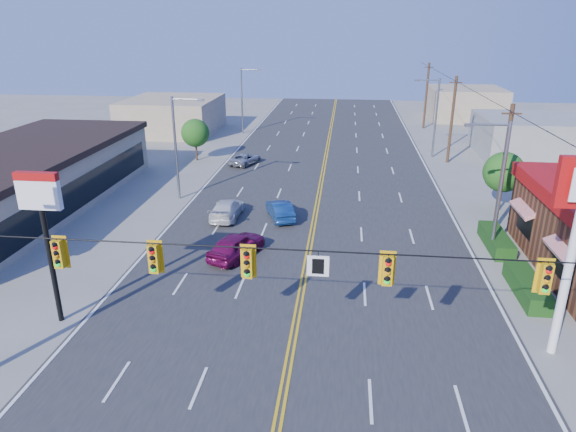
# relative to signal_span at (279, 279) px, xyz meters

# --- Properties ---
(ground) EXTENTS (160.00, 160.00, 0.00)m
(ground) POSITION_rel_signal_span_xyz_m (0.12, 0.00, -4.89)
(ground) COLOR gray
(ground) RESTS_ON ground
(road) EXTENTS (20.00, 120.00, 0.06)m
(road) POSITION_rel_signal_span_xyz_m (0.12, 20.00, -4.86)
(road) COLOR #2D2D30
(road) RESTS_ON ground
(signal_span) EXTENTS (24.32, 0.34, 9.00)m
(signal_span) POSITION_rel_signal_span_xyz_m (0.00, 0.00, 0.00)
(signal_span) COLOR #47301E
(signal_span) RESTS_ON ground
(strip_mall) EXTENTS (10.40, 26.40, 4.40)m
(strip_mall) POSITION_rel_signal_span_xyz_m (-21.88, 18.00, -2.63)
(strip_mall) COLOR tan
(strip_mall) RESTS_ON ground
(pizza_hut_sign) EXTENTS (1.90, 0.30, 6.85)m
(pizza_hut_sign) POSITION_rel_signal_span_xyz_m (-10.88, 4.00, 0.30)
(pizza_hut_sign) COLOR black
(pizza_hut_sign) RESTS_ON ground
(streetlight_se) EXTENTS (2.55, 0.25, 8.00)m
(streetlight_se) POSITION_rel_signal_span_xyz_m (10.91, 14.00, -0.37)
(streetlight_se) COLOR gray
(streetlight_se) RESTS_ON ground
(streetlight_ne) EXTENTS (2.55, 0.25, 8.00)m
(streetlight_ne) POSITION_rel_signal_span_xyz_m (10.91, 38.00, -0.37)
(streetlight_ne) COLOR gray
(streetlight_ne) RESTS_ON ground
(streetlight_sw) EXTENTS (2.55, 0.25, 8.00)m
(streetlight_sw) POSITION_rel_signal_span_xyz_m (-10.67, 22.00, -0.37)
(streetlight_sw) COLOR gray
(streetlight_sw) RESTS_ON ground
(streetlight_nw) EXTENTS (2.55, 0.25, 8.00)m
(streetlight_nw) POSITION_rel_signal_span_xyz_m (-10.67, 48.00, -0.37)
(streetlight_nw) COLOR gray
(streetlight_nw) RESTS_ON ground
(utility_pole_near) EXTENTS (0.28, 0.28, 8.40)m
(utility_pole_near) POSITION_rel_signal_span_xyz_m (12.32, 18.00, -0.69)
(utility_pole_near) COLOR #47301E
(utility_pole_near) RESTS_ON ground
(utility_pole_mid) EXTENTS (0.28, 0.28, 8.40)m
(utility_pole_mid) POSITION_rel_signal_span_xyz_m (12.32, 36.00, -0.69)
(utility_pole_mid) COLOR #47301E
(utility_pole_mid) RESTS_ON ground
(utility_pole_far) EXTENTS (0.28, 0.28, 8.40)m
(utility_pole_far) POSITION_rel_signal_span_xyz_m (12.32, 54.00, -0.69)
(utility_pole_far) COLOR #47301E
(utility_pole_far) RESTS_ON ground
(tree_kfc_rear) EXTENTS (2.94, 2.94, 4.41)m
(tree_kfc_rear) POSITION_rel_signal_span_xyz_m (13.62, 22.00, -1.95)
(tree_kfc_rear) COLOR #47301E
(tree_kfc_rear) RESTS_ON ground
(tree_west) EXTENTS (2.80, 2.80, 4.20)m
(tree_west) POSITION_rel_signal_span_xyz_m (-12.88, 34.00, -2.09)
(tree_west) COLOR #47301E
(tree_west) RESTS_ON ground
(bld_east_mid) EXTENTS (12.00, 10.00, 4.00)m
(bld_east_mid) POSITION_rel_signal_span_xyz_m (22.12, 40.00, -2.89)
(bld_east_mid) COLOR gray
(bld_east_mid) RESTS_ON ground
(bld_west_far) EXTENTS (11.00, 12.00, 4.20)m
(bld_west_far) POSITION_rel_signal_span_xyz_m (-19.88, 48.00, -2.79)
(bld_west_far) COLOR tan
(bld_west_far) RESTS_ON ground
(bld_east_far) EXTENTS (10.00, 10.00, 4.40)m
(bld_east_far) POSITION_rel_signal_span_xyz_m (19.12, 62.00, -2.69)
(bld_east_far) COLOR tan
(bld_east_far) RESTS_ON ground
(car_magenta) EXTENTS (3.22, 4.67, 1.47)m
(car_magenta) POSITION_rel_signal_span_xyz_m (-4.08, 11.69, -4.15)
(car_magenta) COLOR #650B3D
(car_magenta) RESTS_ON ground
(car_blue) EXTENTS (2.62, 4.14, 1.29)m
(car_blue) POSITION_rel_signal_span_xyz_m (-2.33, 18.31, -4.24)
(car_blue) COLOR navy
(car_blue) RESTS_ON ground
(car_white) EXTENTS (1.94, 4.54, 1.30)m
(car_white) POSITION_rel_signal_span_xyz_m (-6.11, 18.08, -4.23)
(car_white) COLOR silver
(car_white) RESTS_ON ground
(car_silver) EXTENTS (3.08, 4.34, 1.10)m
(car_silver) POSITION_rel_signal_span_xyz_m (-7.63, 32.73, -4.34)
(car_silver) COLOR #ADAEB3
(car_silver) RESTS_ON ground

